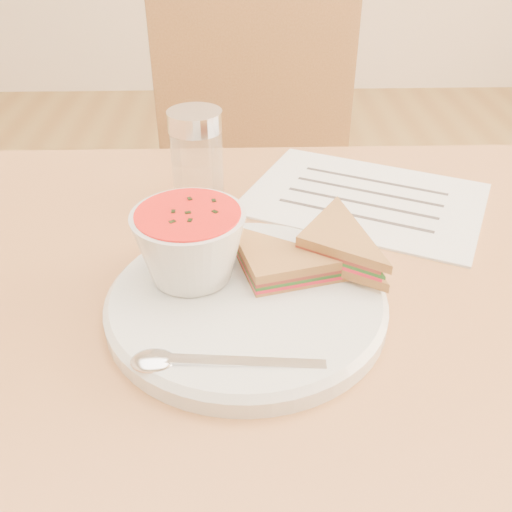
{
  "coord_description": "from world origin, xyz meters",
  "views": [
    {
      "loc": [
        -0.04,
        -0.49,
        1.11
      ],
      "look_at": [
        -0.03,
        -0.03,
        0.8
      ],
      "focal_mm": 40.0,
      "sensor_mm": 36.0,
      "label": 1
    }
  ],
  "objects_px": {
    "chair_far": "(276,216)",
    "soup_bowl": "(190,248)",
    "condiment_shaker": "(197,158)",
    "plate": "(246,303)",
    "dining_table": "(277,491)"
  },
  "relations": [
    {
      "from": "condiment_shaker",
      "to": "soup_bowl",
      "type": "bearing_deg",
      "value": -88.83
    },
    {
      "from": "plate",
      "to": "condiment_shaker",
      "type": "height_order",
      "value": "condiment_shaker"
    },
    {
      "from": "soup_bowl",
      "to": "dining_table",
      "type": "bearing_deg",
      "value": 11.6
    },
    {
      "from": "dining_table",
      "to": "soup_bowl",
      "type": "height_order",
      "value": "soup_bowl"
    },
    {
      "from": "chair_far",
      "to": "condiment_shaker",
      "type": "distance_m",
      "value": 0.51
    },
    {
      "from": "dining_table",
      "to": "condiment_shaker",
      "type": "distance_m",
      "value": 0.48
    },
    {
      "from": "dining_table",
      "to": "chair_far",
      "type": "relative_size",
      "value": 1.0
    },
    {
      "from": "chair_far",
      "to": "soup_bowl",
      "type": "height_order",
      "value": "chair_far"
    },
    {
      "from": "dining_table",
      "to": "chair_far",
      "type": "height_order",
      "value": "chair_far"
    },
    {
      "from": "chair_far",
      "to": "soup_bowl",
      "type": "distance_m",
      "value": 0.67
    },
    {
      "from": "soup_bowl",
      "to": "condiment_shaker",
      "type": "bearing_deg",
      "value": 91.17
    },
    {
      "from": "chair_far",
      "to": "dining_table",
      "type": "bearing_deg",
      "value": 76.74
    },
    {
      "from": "chair_far",
      "to": "soup_bowl",
      "type": "bearing_deg",
      "value": 67.7
    },
    {
      "from": "plate",
      "to": "soup_bowl",
      "type": "distance_m",
      "value": 0.08
    },
    {
      "from": "chair_far",
      "to": "condiment_shaker",
      "type": "height_order",
      "value": "chair_far"
    }
  ]
}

